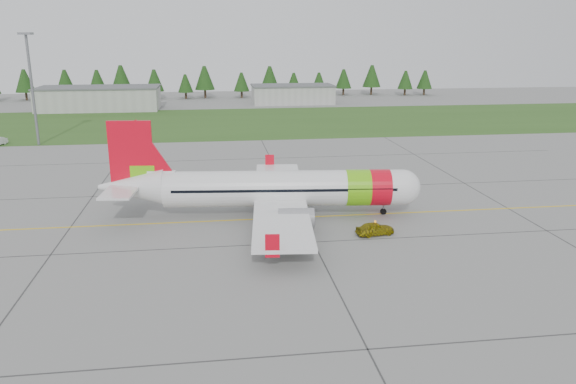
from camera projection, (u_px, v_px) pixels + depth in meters
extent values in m
plane|color=gray|center=(212.00, 247.00, 54.47)|extent=(320.00, 320.00, 0.00)
cylinder|color=white|center=(284.00, 188.00, 63.23)|extent=(27.16, 6.64, 4.03)
sphere|color=white|center=(403.00, 187.00, 63.73)|extent=(4.03, 4.03, 4.03)
cone|color=white|center=(132.00, 187.00, 62.50)|extent=(7.60, 4.72, 4.03)
cube|color=black|center=(405.00, 184.00, 63.65)|extent=(1.91, 2.84, 0.58)
cylinder|color=#6AC70E|center=(357.00, 188.00, 63.54)|extent=(3.08, 4.36, 4.11)
cylinder|color=red|center=(379.00, 187.00, 63.63)|extent=(2.67, 4.32, 4.11)
cube|color=white|center=(280.00, 198.00, 63.52)|extent=(8.89, 33.50, 0.37)
cube|color=red|center=(270.00, 162.00, 79.16)|extent=(1.25, 0.31, 2.07)
cube|color=red|center=(272.00, 246.00, 47.50)|extent=(1.25, 0.31, 2.07)
cylinder|color=gray|center=(291.00, 190.00, 69.21)|extent=(3.92, 2.53, 2.17)
cylinder|color=gray|center=(296.00, 218.00, 58.25)|extent=(3.92, 2.53, 2.17)
cube|color=red|center=(131.00, 156.00, 61.58)|extent=(4.77, 0.83, 7.86)
cube|color=#6AC70E|center=(143.00, 176.00, 62.23)|extent=(2.72, 0.69, 2.48)
cube|color=white|center=(127.00, 185.00, 62.41)|extent=(4.45, 12.16, 0.23)
cylinder|color=slate|center=(383.00, 208.00, 64.32)|extent=(0.19, 0.19, 1.45)
cylinder|color=black|center=(383.00, 211.00, 64.42)|extent=(0.73, 0.36, 0.70)
cylinder|color=slate|center=(271.00, 200.00, 66.56)|extent=(0.23, 0.23, 1.97)
cylinder|color=black|center=(267.00, 204.00, 66.66)|extent=(1.12, 0.57, 1.08)
cylinder|color=slate|center=(271.00, 215.00, 60.98)|extent=(0.23, 0.23, 1.97)
cylinder|color=black|center=(267.00, 219.00, 61.09)|extent=(1.12, 0.57, 1.08)
imported|color=#CAB60B|center=(376.00, 217.00, 57.28)|extent=(1.62, 1.82, 3.97)
cube|color=#30561E|center=(210.00, 123.00, 132.73)|extent=(320.00, 50.00, 0.03)
cube|color=gold|center=(211.00, 221.00, 62.11)|extent=(120.00, 0.25, 0.02)
cube|color=#A8A8A3|center=(100.00, 99.00, 154.73)|extent=(32.00, 14.00, 6.00)
cube|color=#A8A8A3|center=(292.00, 95.00, 169.66)|extent=(24.00, 12.00, 5.20)
cylinder|color=slate|center=(33.00, 91.00, 102.96)|extent=(0.50, 0.50, 20.00)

